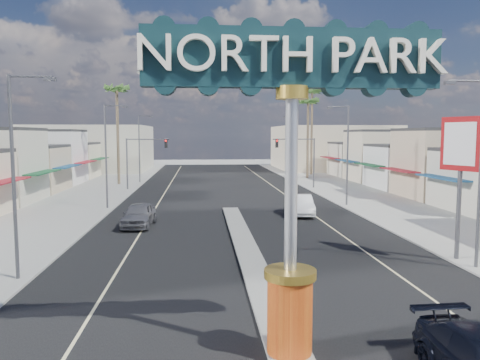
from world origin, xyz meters
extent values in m
plane|color=gray|center=(0.00, 30.00, 0.00)|extent=(160.00, 160.00, 0.00)
cube|color=black|center=(0.00, 30.00, 0.01)|extent=(20.00, 120.00, 0.01)
cube|color=gray|center=(0.00, 14.00, 0.08)|extent=(1.30, 30.00, 0.16)
cube|color=gray|center=(-14.00, 30.00, 0.06)|extent=(8.00, 120.00, 0.12)
cube|color=gray|center=(14.00, 30.00, 0.06)|extent=(8.00, 120.00, 0.12)
cube|color=beige|center=(-24.00, 43.00, 3.00)|extent=(12.00, 42.00, 6.00)
cube|color=#B7B29E|center=(24.00, 43.00, 3.00)|extent=(12.00, 42.00, 6.00)
cube|color=#B7B29E|center=(-22.00, 75.00, 4.00)|extent=(20.00, 20.00, 8.00)
cube|color=beige|center=(22.00, 75.00, 4.00)|extent=(20.00, 20.00, 8.00)
cylinder|color=red|center=(0.00, 2.00, 1.26)|extent=(1.30, 1.30, 2.20)
cylinder|color=gold|center=(0.00, 2.00, 2.49)|extent=(1.50, 1.50, 0.25)
cylinder|color=#B7B7BC|center=(0.00, 2.00, 5.01)|extent=(0.36, 0.36, 4.80)
cylinder|color=gold|center=(0.00, 2.00, 7.58)|extent=(0.90, 0.90, 0.35)
cube|color=#0E272C|center=(0.00, 2.00, 8.51)|extent=(8.20, 0.50, 1.60)
cylinder|color=#47474C|center=(-11.00, 44.00, 3.00)|extent=(0.18, 0.18, 6.00)
cylinder|color=#47474C|center=(-8.50, 44.00, 5.90)|extent=(5.00, 0.12, 0.12)
cube|color=black|center=(-6.50, 44.00, 5.40)|extent=(0.32, 0.32, 1.00)
sphere|color=red|center=(-6.50, 43.82, 5.72)|extent=(0.22, 0.22, 0.22)
cylinder|color=#47474C|center=(11.00, 44.00, 3.00)|extent=(0.18, 0.18, 6.00)
cylinder|color=#47474C|center=(8.50, 44.00, 5.90)|extent=(5.00, 0.12, 0.12)
cube|color=black|center=(6.50, 44.00, 5.40)|extent=(0.32, 0.32, 1.00)
sphere|color=red|center=(6.50, 43.82, 5.72)|extent=(0.22, 0.22, 0.22)
cylinder|color=#47474C|center=(-10.60, 10.00, 4.50)|extent=(0.16, 0.16, 9.00)
cylinder|color=#47474C|center=(-9.70, 10.00, 8.90)|extent=(1.80, 0.10, 0.10)
cube|color=#47474C|center=(-8.90, 10.00, 8.80)|extent=(0.50, 0.22, 0.15)
cylinder|color=#47474C|center=(-10.60, 30.00, 4.50)|extent=(0.16, 0.16, 9.00)
cylinder|color=#47474C|center=(-9.70, 30.00, 8.90)|extent=(1.80, 0.10, 0.10)
cube|color=#47474C|center=(-8.90, 30.00, 8.80)|extent=(0.50, 0.22, 0.15)
cylinder|color=#47474C|center=(-10.60, 52.00, 4.50)|extent=(0.16, 0.16, 9.00)
cylinder|color=#47474C|center=(-9.70, 52.00, 8.90)|extent=(1.80, 0.10, 0.10)
cube|color=#47474C|center=(-8.90, 52.00, 8.80)|extent=(0.50, 0.22, 0.15)
cylinder|color=#47474C|center=(10.60, 10.00, 4.50)|extent=(0.16, 0.16, 9.00)
cylinder|color=#47474C|center=(9.70, 10.00, 8.90)|extent=(1.80, 0.10, 0.10)
cube|color=#47474C|center=(8.90, 10.00, 8.80)|extent=(0.50, 0.22, 0.15)
cylinder|color=#47474C|center=(10.60, 30.00, 4.50)|extent=(0.16, 0.16, 9.00)
cylinder|color=#47474C|center=(9.70, 30.00, 8.90)|extent=(1.80, 0.10, 0.10)
cube|color=#47474C|center=(8.90, 30.00, 8.80)|extent=(0.50, 0.22, 0.15)
cylinder|color=#47474C|center=(10.60, 52.00, 4.50)|extent=(0.16, 0.16, 9.00)
cylinder|color=#47474C|center=(9.70, 52.00, 8.90)|extent=(1.80, 0.10, 0.10)
cube|color=#47474C|center=(8.90, 52.00, 8.80)|extent=(0.50, 0.22, 0.15)
cylinder|color=brown|center=(-13.00, 50.00, 6.00)|extent=(0.36, 0.36, 12.00)
cylinder|color=brown|center=(13.00, 56.00, 5.50)|extent=(0.36, 0.36, 11.00)
cylinder|color=brown|center=(15.00, 62.00, 6.50)|extent=(0.36, 0.36, 13.00)
imported|color=slate|center=(-6.88, 22.08, 0.83)|extent=(2.30, 5.00, 1.66)
imported|color=white|center=(5.50, 25.75, 0.80)|extent=(2.15, 5.02, 1.61)
cylinder|color=#47474C|center=(10.50, 11.55, 2.37)|extent=(0.23, 0.23, 4.51)
cube|color=maroon|center=(10.50, 11.55, 5.98)|extent=(1.13, 2.19, 2.71)
cube|color=white|center=(10.35, 11.49, 5.98)|extent=(0.72, 1.67, 2.14)
camera|label=1|loc=(-2.53, -10.85, 6.44)|focal=35.00mm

